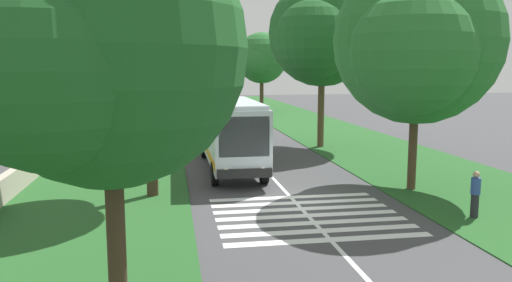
{
  "coord_description": "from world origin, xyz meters",
  "views": [
    {
      "loc": [
        -19.41,
        4.87,
        5.39
      ],
      "look_at": [
        6.48,
        0.54,
        1.6
      ],
      "focal_mm": 35.87,
      "sensor_mm": 36.0,
      "label": 1
    }
  ],
  "objects_px": {
    "pedestrian": "(475,194)",
    "roadside_tree_right_1": "(261,59)",
    "roadside_tree_right_0": "(319,35)",
    "roadside_tree_left_1": "(165,64)",
    "trailing_car_0": "(204,119)",
    "roadside_tree_left_0": "(101,56)",
    "roadside_tree_right_2": "(414,45)",
    "utility_pole": "(171,82)",
    "trailing_car_1": "(232,110)",
    "coach_bus": "(230,129)"
  },
  "relations": [
    {
      "from": "pedestrian",
      "to": "roadside_tree_right_1",
      "type": "bearing_deg",
      "value": -0.46
    },
    {
      "from": "pedestrian",
      "to": "roadside_tree_right_0",
      "type": "bearing_deg",
      "value": 3.14
    },
    {
      "from": "roadside_tree_left_1",
      "to": "trailing_car_0",
      "type": "bearing_deg",
      "value": -171.09
    },
    {
      "from": "roadside_tree_left_1",
      "to": "roadside_tree_left_0",
      "type": "bearing_deg",
      "value": 179.36
    },
    {
      "from": "roadside_tree_right_2",
      "to": "pedestrian",
      "type": "relative_size",
      "value": 5.96
    },
    {
      "from": "roadside_tree_left_1",
      "to": "pedestrian",
      "type": "bearing_deg",
      "value": -168.25
    },
    {
      "from": "roadside_tree_right_2",
      "to": "utility_pole",
      "type": "bearing_deg",
      "value": 41.24
    },
    {
      "from": "roadside_tree_right_0",
      "to": "roadside_tree_right_1",
      "type": "xyz_separation_m",
      "value": [
        29.64,
        -1.3,
        -1.08
      ]
    },
    {
      "from": "roadside_tree_right_1",
      "to": "pedestrian",
      "type": "xyz_separation_m",
      "value": [
        -46.45,
        0.38,
        -5.49
      ]
    },
    {
      "from": "trailing_car_1",
      "to": "roadside_tree_right_0",
      "type": "bearing_deg",
      "value": -172.84
    },
    {
      "from": "trailing_car_1",
      "to": "roadside_tree_right_2",
      "type": "bearing_deg",
      "value": -174.57
    },
    {
      "from": "roadside_tree_left_0",
      "to": "roadside_tree_right_2",
      "type": "distance_m",
      "value": 15.81
    },
    {
      "from": "roadside_tree_right_1",
      "to": "utility_pole",
      "type": "xyz_separation_m",
      "value": [
        -30.53,
        11.01,
        -1.9
      ]
    },
    {
      "from": "roadside_tree_right_0",
      "to": "utility_pole",
      "type": "height_order",
      "value": "roadside_tree_right_0"
    },
    {
      "from": "trailing_car_1",
      "to": "roadside_tree_right_1",
      "type": "distance_m",
      "value": 9.32
    },
    {
      "from": "trailing_car_1",
      "to": "coach_bus",
      "type": "bearing_deg",
      "value": 172.87
    },
    {
      "from": "trailing_car_0",
      "to": "roadside_tree_right_2",
      "type": "bearing_deg",
      "value": -165.0
    },
    {
      "from": "coach_bus",
      "to": "roadside_tree_left_0",
      "type": "bearing_deg",
      "value": 165.92
    },
    {
      "from": "roadside_tree_right_1",
      "to": "roadside_tree_right_2",
      "type": "height_order",
      "value": "roadside_tree_right_2"
    },
    {
      "from": "trailing_car_0",
      "to": "trailing_car_1",
      "type": "relative_size",
      "value": 1.0
    },
    {
      "from": "roadside_tree_right_1",
      "to": "pedestrian",
      "type": "relative_size",
      "value": 5.7
    },
    {
      "from": "trailing_car_1",
      "to": "roadside_tree_left_1",
      "type": "xyz_separation_m",
      "value": [
        13.62,
        7.36,
        5.22
      ]
    },
    {
      "from": "roadside_tree_right_1",
      "to": "roadside_tree_right_0",
      "type": "bearing_deg",
      "value": 177.49
    },
    {
      "from": "roadside_tree_left_1",
      "to": "trailing_car_1",
      "type": "bearing_deg",
      "value": -151.62
    },
    {
      "from": "roadside_tree_right_0",
      "to": "roadside_tree_left_0",
      "type": "bearing_deg",
      "value": 154.76
    },
    {
      "from": "trailing_car_0",
      "to": "trailing_car_1",
      "type": "distance_m",
      "value": 10.01
    },
    {
      "from": "trailing_car_0",
      "to": "utility_pole",
      "type": "height_order",
      "value": "utility_pole"
    },
    {
      "from": "coach_bus",
      "to": "utility_pole",
      "type": "xyz_separation_m",
      "value": [
        5.29,
        3.01,
        2.35
      ]
    },
    {
      "from": "trailing_car_0",
      "to": "roadside_tree_left_0",
      "type": "bearing_deg",
      "value": 173.55
    },
    {
      "from": "trailing_car_1",
      "to": "roadside_tree_left_0",
      "type": "relative_size",
      "value": 0.52
    },
    {
      "from": "trailing_car_1",
      "to": "roadside_tree_left_1",
      "type": "relative_size",
      "value": 0.49
    },
    {
      "from": "utility_pole",
      "to": "pedestrian",
      "type": "bearing_deg",
      "value": -146.25
    },
    {
      "from": "roadside_tree_right_0",
      "to": "roadside_tree_right_2",
      "type": "xyz_separation_m",
      "value": [
        -12.5,
        -0.46,
        -1.14
      ]
    },
    {
      "from": "coach_bus",
      "to": "trailing_car_0",
      "type": "xyz_separation_m",
      "value": [
        20.56,
        0.04,
        -1.48
      ]
    },
    {
      "from": "trailing_car_1",
      "to": "roadside_tree_right_2",
      "type": "relative_size",
      "value": 0.43
    },
    {
      "from": "coach_bus",
      "to": "roadside_tree_right_1",
      "type": "bearing_deg",
      "value": -12.59
    },
    {
      "from": "utility_pole",
      "to": "roadside_tree_right_2",
      "type": "bearing_deg",
      "value": -138.76
    },
    {
      "from": "coach_bus",
      "to": "trailing_car_0",
      "type": "height_order",
      "value": "coach_bus"
    },
    {
      "from": "trailing_car_1",
      "to": "pedestrian",
      "type": "xyz_separation_m",
      "value": [
        -40.47,
        -3.9,
        0.24
      ]
    },
    {
      "from": "coach_bus",
      "to": "roadside_tree_right_1",
      "type": "xyz_separation_m",
      "value": [
        35.82,
        -8.0,
        4.25
      ]
    },
    {
      "from": "roadside_tree_right_1",
      "to": "roadside_tree_right_2",
      "type": "xyz_separation_m",
      "value": [
        -42.14,
        0.84,
        -0.06
      ]
    },
    {
      "from": "roadside_tree_right_1",
      "to": "pedestrian",
      "type": "bearing_deg",
      "value": 179.54
    },
    {
      "from": "trailing_car_0",
      "to": "roadside_tree_right_2",
      "type": "xyz_separation_m",
      "value": [
        -26.88,
        -7.2,
        5.67
      ]
    },
    {
      "from": "roadside_tree_left_0",
      "to": "roadside_tree_right_2",
      "type": "relative_size",
      "value": 0.82
    },
    {
      "from": "pedestrian",
      "to": "utility_pole",
      "type": "bearing_deg",
      "value": 33.75
    },
    {
      "from": "trailing_car_0",
      "to": "trailing_car_1",
      "type": "xyz_separation_m",
      "value": [
        9.27,
        -3.77,
        0.0
      ]
    },
    {
      "from": "trailing_car_0",
      "to": "utility_pole",
      "type": "xyz_separation_m",
      "value": [
        -15.27,
        2.97,
        3.83
      ]
    },
    {
      "from": "roadside_tree_left_1",
      "to": "roadside_tree_right_2",
      "type": "height_order",
      "value": "roadside_tree_right_2"
    },
    {
      "from": "trailing_car_1",
      "to": "utility_pole",
      "type": "distance_m",
      "value": 25.74
    },
    {
      "from": "coach_bus",
      "to": "roadside_tree_left_0",
      "type": "relative_size",
      "value": 1.35
    }
  ]
}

